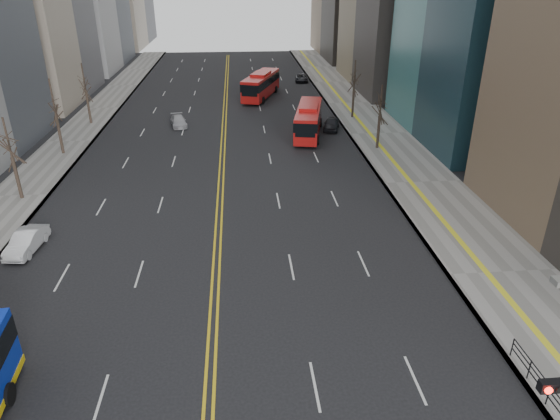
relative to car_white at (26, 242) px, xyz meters
name	(u,v)px	position (x,y,z in m)	size (l,w,h in m)	color
sidewalk_right	(378,134)	(30.00, 23.50, -0.60)	(7.00, 130.00, 0.15)	gray
sidewalk_left	(70,142)	(-4.00, 23.50, -0.60)	(5.00, 130.00, 0.15)	gray
centerline	(225,115)	(12.50, 33.50, -0.66)	(0.55, 100.00, 0.01)	gold
pedestrian_railing	(549,392)	(26.80, -15.50, 0.15)	(0.06, 6.06, 1.02)	black
street_trees	(135,123)	(5.32, 13.05, 4.20)	(35.20, 47.20, 7.60)	#2E221C
red_bus_near	(309,118)	(22.05, 24.02, 1.23)	(4.59, 10.98, 3.41)	red
red_bus_far	(261,84)	(17.67, 42.64, 1.33)	(6.15, 11.62, 3.60)	red
car_white	(26,242)	(0.00, 0.00, 0.00)	(1.42, 4.07, 1.34)	silver
car_dark_mid	(331,124)	(25.00, 25.78, 0.03)	(1.65, 4.10, 1.40)	black
car_silver	(179,121)	(7.14, 28.73, -0.07)	(1.67, 4.11, 1.19)	#A9A9AE
car_dark_far	(302,78)	(25.00, 53.73, -0.06)	(2.02, 4.38, 1.22)	black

